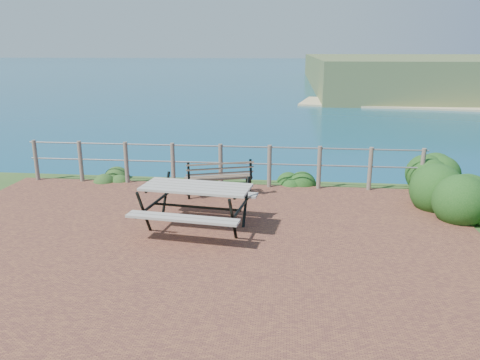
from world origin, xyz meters
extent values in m
cube|color=brown|center=(0.00, 0.00, 0.00)|extent=(10.00, 7.00, 0.12)
plane|color=#146B78|center=(0.00, 200.00, 0.00)|extent=(1200.00, 1200.00, 0.00)
cylinder|color=#6B5B4C|center=(-4.60, 3.35, 0.52)|extent=(0.10, 0.10, 1.00)
cylinder|color=#6B5B4C|center=(-3.45, 3.35, 0.52)|extent=(0.10, 0.10, 1.00)
cylinder|color=#6B5B4C|center=(-2.30, 3.35, 0.52)|extent=(0.10, 0.10, 1.00)
cylinder|color=#6B5B4C|center=(-1.15, 3.35, 0.52)|extent=(0.10, 0.10, 1.00)
cylinder|color=#6B5B4C|center=(0.00, 3.35, 0.52)|extent=(0.10, 0.10, 1.00)
cylinder|color=#6B5B4C|center=(1.15, 3.35, 0.52)|extent=(0.10, 0.10, 1.00)
cylinder|color=#6B5B4C|center=(2.30, 3.35, 0.52)|extent=(0.10, 0.10, 1.00)
cylinder|color=#6B5B4C|center=(3.45, 3.35, 0.52)|extent=(0.10, 0.10, 1.00)
cylinder|color=#6B5B4C|center=(4.60, 3.35, 0.52)|extent=(0.10, 0.10, 1.00)
cylinder|color=slate|center=(0.00, 3.35, 0.97)|extent=(9.40, 0.04, 0.04)
cylinder|color=slate|center=(0.00, 3.35, 0.57)|extent=(9.40, 0.04, 0.04)
cube|color=#9B978B|center=(-0.02, 0.54, 0.80)|extent=(1.99, 1.02, 0.04)
cube|color=#9B978B|center=(-0.02, 0.54, 0.49)|extent=(1.92, 0.51, 0.04)
cube|color=#9B978B|center=(-0.02, 0.54, 0.49)|extent=(1.92, 0.51, 0.04)
cylinder|color=black|center=(-0.02, 0.54, 0.43)|extent=(1.63, 0.25, 0.05)
cube|color=brown|center=(0.07, 2.58, 0.42)|extent=(1.51, 0.82, 0.03)
cube|color=brown|center=(0.07, 2.58, 0.68)|extent=(1.43, 0.58, 0.34)
cube|color=black|center=(0.07, 2.58, 0.22)|extent=(0.06, 0.07, 0.40)
cube|color=black|center=(0.07, 2.58, 0.22)|extent=(0.06, 0.07, 0.40)
cube|color=black|center=(0.07, 2.58, 0.22)|extent=(0.06, 0.07, 0.40)
cube|color=black|center=(0.07, 2.58, 0.22)|extent=(0.06, 0.07, 0.40)
ellipsoid|color=#144013|center=(5.02, 1.85, 0.00)|extent=(1.39, 1.39, 1.98)
ellipsoid|color=#144013|center=(4.95, 3.71, 0.00)|extent=(1.10, 1.10, 1.56)
ellipsoid|color=#1F4A1C|center=(-2.71, 3.59, 0.00)|extent=(0.70, 0.70, 0.41)
ellipsoid|color=#144013|center=(1.78, 3.80, 0.00)|extent=(0.71, 0.71, 0.42)
camera|label=1|loc=(1.60, -7.25, 3.16)|focal=35.00mm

